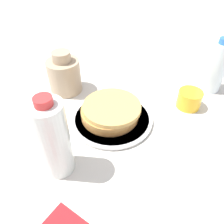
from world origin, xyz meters
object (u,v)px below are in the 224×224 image
Objects in this scene: juice_glass at (189,99)px; water_bottle_near at (216,67)px; cream_jug at (64,75)px; water_bottle_mid at (53,139)px; plate at (112,118)px; pancake_stack at (110,111)px.

juice_glass is 0.40× the size of water_bottle_near.
water_bottle_near is (0.45, -0.27, 0.03)m from cream_jug.
cream_jug is 0.34m from water_bottle_mid.
water_bottle_mid is at bearing -115.76° from cream_jug.
plate is 0.24m from cream_jug.
plate is 1.68× the size of cream_jug.
plate is 1.36× the size of pancake_stack.
water_bottle_mid reaches higher than cream_jug.
pancake_stack is 1.23× the size of cream_jug.
plate is 1.30× the size of water_bottle_near.
cream_jug is at bearing 148.78° from water_bottle_near.
juice_glass reaches higher than plate.
plate is at bearing 163.08° from juice_glass.
cream_jug is at bearing 64.24° from water_bottle_mid.
water_bottle_mid is (-0.45, -0.00, 0.07)m from juice_glass.
plate is at bearing -80.30° from pancake_stack.
pancake_stack is (-0.00, 0.01, 0.03)m from plate.
plate is at bearing 173.42° from water_bottle_near.
pancake_stack is 2.37× the size of juice_glass.
pancake_stack is at bearing -76.09° from cream_jug.
water_bottle_mid is at bearing -159.15° from plate.
plate is 0.24m from water_bottle_mid.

